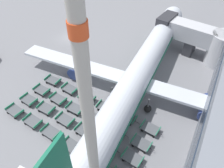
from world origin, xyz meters
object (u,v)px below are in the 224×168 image
baggage_dolly_row_mid_a_col_a (29,100)px  baggage_dolly_row_mid_a_col_e (107,146)px  baggage_dolly_row_near_col_c (51,132)px  baggage_dolly_row_mid_b_col_e (117,130)px  baggage_dolly_row_mid_b_col_c (75,109)px  baggage_dolly_row_far_col_f (150,128)px  airplane (139,74)px  apron_light_mast (91,141)px  baggage_dolly_row_near_col_b (33,121)px  baggage_dolly_row_mid_b_col_f (141,143)px  baggage_dolly_row_far_col_b (70,89)px  baggage_dolly_row_mid_a_col_d (85,131)px  baggage_dolly_row_near_col_a (15,111)px  baggage_dolly_row_mid_b_col_a (42,90)px  baggage_dolly_row_mid_b_col_d (96,119)px  baggage_dolly_row_near_col_e (96,161)px  baggage_dolly_row_far_col_d (106,107)px  baggage_dolly_row_near_col_d (71,146)px  baggage_dolly_row_far_col_a (53,80)px  baggage_dolly_row_mid_b_col_b (58,99)px  baggage_dolly_row_mid_a_col_f (132,158)px  baggage_dolly_row_mid_a_col_c (65,120)px  baggage_dolly_row_mid_a_col_b (46,108)px  baggage_dolly_row_far_col_c (87,98)px

baggage_dolly_row_mid_a_col_a → baggage_dolly_row_mid_a_col_e: size_ratio=1.01×
baggage_dolly_row_near_col_c → baggage_dolly_row_mid_b_col_e: size_ratio=1.00×
baggage_dolly_row_mid_b_col_c → baggage_dolly_row_far_col_f: same height
airplane → apron_light_mast: bearing=-76.9°
baggage_dolly_row_near_col_b → baggage_dolly_row_mid_b_col_f: 15.30m
baggage_dolly_row_far_col_b → baggage_dolly_row_mid_a_col_d: bearing=-40.3°
baggage_dolly_row_near_col_a → baggage_dolly_row_mid_b_col_a: same height
baggage_dolly_row_mid_b_col_a → baggage_dolly_row_far_col_f: (18.07, 1.37, 0.00)m
baggage_dolly_row_mid_a_col_e → baggage_dolly_row_mid_b_col_d: bearing=140.9°
baggage_dolly_row_near_col_e → baggage_dolly_row_mid_b_col_e: size_ratio=0.99×
baggage_dolly_row_far_col_d → apron_light_mast: (7.05, -13.26, 14.58)m
baggage_dolly_row_far_col_f → baggage_dolly_row_mid_b_col_f: bearing=-93.0°
baggage_dolly_row_mid_a_col_a → baggage_dolly_row_mid_b_col_f: bearing=3.8°
baggage_dolly_row_near_col_b → baggage_dolly_row_mid_b_col_c: (3.83, 4.78, 0.00)m
airplane → baggage_dolly_row_far_col_f: size_ratio=14.58×
baggage_dolly_row_near_col_d → baggage_dolly_row_mid_b_col_c: 6.26m
baggage_dolly_row_near_col_b → baggage_dolly_row_far_col_a: 8.68m
baggage_dolly_row_mid_b_col_b → baggage_dolly_row_far_col_a: size_ratio=1.02×
baggage_dolly_row_mid_a_col_f → baggage_dolly_row_far_col_d: bearing=141.5°
baggage_dolly_row_mid_a_col_c → baggage_dolly_row_far_col_b: (-3.19, 5.38, 0.00)m
baggage_dolly_row_near_col_e → baggage_dolly_row_mid_b_col_d: 6.30m
baggage_dolly_row_far_col_d → baggage_dolly_row_mid_a_col_d: bearing=-94.5°
baggage_dolly_row_mid_a_col_f → baggage_dolly_row_mid_b_col_c: size_ratio=1.01×
baggage_dolly_row_far_col_d → baggage_dolly_row_near_col_e: bearing=-67.6°
baggage_dolly_row_mid_a_col_c → baggage_dolly_row_far_col_b: same height
baggage_dolly_row_mid_a_col_f → apron_light_mast: apron_light_mast is taller
baggage_dolly_row_mid_a_col_e → baggage_dolly_row_mid_a_col_b: bearing=174.5°
baggage_dolly_row_near_col_a → baggage_dolly_row_mid_b_col_e: 15.33m
baggage_dolly_row_mid_b_col_b → baggage_dolly_row_far_col_d: size_ratio=1.02×
baggage_dolly_row_mid_b_col_a → baggage_dolly_row_mid_b_col_e: (14.25, -1.08, 0.00)m
baggage_dolly_row_far_col_a → apron_light_mast: (17.85, -14.21, 14.58)m
baggage_dolly_row_near_col_c → baggage_dolly_row_far_col_c: (0.75, 7.63, 0.00)m
baggage_dolly_row_far_col_c → apron_light_mast: apron_light_mast is taller
baggage_dolly_row_mid_a_col_c → baggage_dolly_row_far_col_a: bearing=140.7°
baggage_dolly_row_mid_a_col_b → baggage_dolly_row_near_col_c: bearing=-40.9°
apron_light_mast → baggage_dolly_row_mid_b_col_e: bearing=109.2°
baggage_dolly_row_mid_b_col_a → baggage_dolly_row_near_col_c: bearing=-40.2°
baggage_dolly_row_near_col_b → baggage_dolly_row_mid_b_col_b: size_ratio=1.00×
baggage_dolly_row_mid_b_col_b → baggage_dolly_row_near_col_a: bearing=-129.8°
baggage_dolly_row_near_col_c → baggage_dolly_row_far_col_f: same height
baggage_dolly_row_near_col_d → baggage_dolly_row_mid_a_col_d: 2.72m
baggage_dolly_row_near_col_a → baggage_dolly_row_far_col_a: bearing=86.0°
baggage_dolly_row_near_col_b → baggage_dolly_row_near_col_c: 3.45m
baggage_dolly_row_far_col_b → baggage_dolly_row_mid_b_col_e: bearing=-18.4°
baggage_dolly_row_far_col_d → apron_light_mast: size_ratio=0.11×
baggage_dolly_row_mid_b_col_c → baggage_dolly_row_far_col_d: same height
baggage_dolly_row_mid_b_col_a → baggage_dolly_row_far_col_b: 4.49m
airplane → baggage_dolly_row_far_col_d: size_ratio=14.79×
baggage_dolly_row_mid_b_col_b → baggage_dolly_row_far_col_f: size_ratio=1.00×
baggage_dolly_row_near_col_c → baggage_dolly_row_mid_a_col_d: bearing=31.4°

